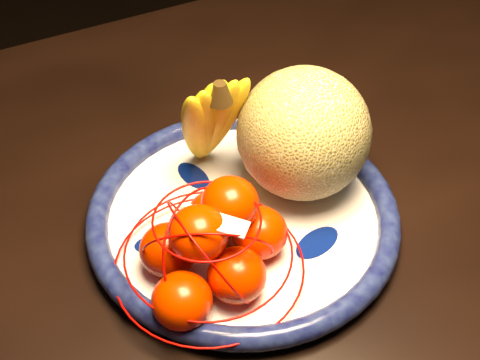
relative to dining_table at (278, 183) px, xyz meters
name	(u,v)px	position (x,y,z in m)	size (l,w,h in m)	color
dining_table	(278,183)	(0.00, 0.00, 0.00)	(1.51, 0.98, 0.73)	black
fruit_bowl	(243,216)	(-0.11, -0.12, 0.09)	(0.40, 0.40, 0.03)	white
cantaloupe	(304,134)	(-0.02, -0.09, 0.18)	(0.17, 0.17, 0.17)	olive
banana_bunch	(209,119)	(-0.12, -0.03, 0.18)	(0.12, 0.11, 0.18)	yellow
mandarin_bag	(212,246)	(-0.17, -0.19, 0.14)	(0.28, 0.28, 0.14)	#FF2400
price_tag	(215,221)	(-0.17, -0.20, 0.19)	(0.07, 0.03, 0.00)	white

